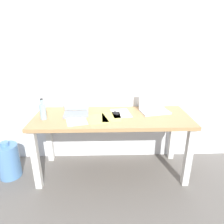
{
  "coord_description": "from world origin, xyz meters",
  "views": [
    {
      "loc": [
        -0.06,
        -2.09,
        1.59
      ],
      "look_at": [
        0.0,
        0.0,
        0.8
      ],
      "focal_mm": 31.79,
      "sensor_mm": 36.0,
      "label": 1
    }
  ],
  "objects": [
    {
      "name": "water_cooler_jug",
      "position": [
        -1.24,
        -0.06,
        0.21
      ],
      "size": [
        0.26,
        0.26,
        0.46
      ],
      "color": "#598CC6",
      "rests_on": "ground"
    },
    {
      "name": "paper_yellow_folder",
      "position": [
        -0.17,
        -0.09,
        0.75
      ],
      "size": [
        0.28,
        0.34,
        0.0
      ],
      "primitive_type": "cube",
      "rotation": [
        0.0,
        0.0,
        0.27
      ],
      "color": "#F4E06B",
      "rests_on": "desk"
    },
    {
      "name": "beer_bottle",
      "position": [
        -0.75,
        -0.07,
        0.84
      ],
      "size": [
        0.07,
        0.07,
        0.23
      ],
      "color": "#99B7C1",
      "rests_on": "desk"
    },
    {
      "name": "paper_sheet_center",
      "position": [
        -0.01,
        -0.03,
        0.75
      ],
      "size": [
        0.22,
        0.3,
        0.0
      ],
      "primitive_type": "cube",
      "rotation": [
        0.0,
        0.0,
        0.04
      ],
      "color": "#F4E06B",
      "rests_on": "desk"
    },
    {
      "name": "laptop_left",
      "position": [
        -0.41,
        0.08,
        0.79
      ],
      "size": [
        0.3,
        0.25,
        0.2
      ],
      "color": "gray",
      "rests_on": "desk"
    },
    {
      "name": "computer_mouse",
      "position": [
        0.05,
        0.04,
        0.76
      ],
      "size": [
        0.1,
        0.12,
        0.03
      ],
      "primitive_type": "ellipsoid",
      "rotation": [
        0.0,
        0.0,
        0.44
      ],
      "color": "black",
      "rests_on": "desk"
    },
    {
      "name": "paper_sheet_near_back",
      "position": [
        0.11,
        0.09,
        0.75
      ],
      "size": [
        0.25,
        0.32,
        0.0
      ],
      "primitive_type": "cube",
      "rotation": [
        0.0,
        0.0,
        0.15
      ],
      "color": "white",
      "rests_on": "desk"
    },
    {
      "name": "desk",
      "position": [
        0.0,
        0.0,
        0.64
      ],
      "size": [
        1.77,
        0.66,
        0.75
      ],
      "color": "tan",
      "rests_on": "ground"
    },
    {
      "name": "back_wall",
      "position": [
        0.0,
        0.39,
        1.3
      ],
      "size": [
        5.2,
        0.08,
        2.6
      ],
      "primitive_type": "cube",
      "color": "white",
      "rests_on": "ground"
    },
    {
      "name": "laptop_right",
      "position": [
        0.51,
        0.14,
        0.8
      ],
      "size": [
        0.37,
        0.27,
        0.25
      ],
      "color": "silver",
      "rests_on": "desk"
    },
    {
      "name": "paper_sheet_front_left",
      "position": [
        -0.39,
        -0.11,
        0.75
      ],
      "size": [
        0.28,
        0.34,
        0.0
      ],
      "primitive_type": "cube",
      "rotation": [
        0.0,
        0.0,
        0.27
      ],
      "color": "white",
      "rests_on": "desk"
    },
    {
      "name": "ground_plane",
      "position": [
        0.0,
        0.0,
        0.0
      ],
      "size": [
        8.0,
        8.0,
        0.0
      ],
      "primitive_type": "plane",
      "color": "slate"
    }
  ]
}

